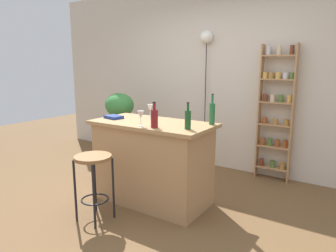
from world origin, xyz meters
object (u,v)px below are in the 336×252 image
Objects in this scene: bar_stool at (94,172)px; spice_shelf at (276,112)px; wine_glass_center at (141,115)px; cookbook at (114,117)px; plant_stool at (121,151)px; bottle_sauce_amber at (212,113)px; wine_glass_left at (150,108)px; potted_plant at (120,111)px; pendant_globe_light at (207,40)px; bottle_olive_oil at (188,119)px; bottle_wine_red at (154,118)px.

bar_stool is 2.55m from spice_shelf.
cookbook is (-0.57, 0.20, -0.10)m from wine_glass_center.
plant_stool is 1.73× the size of cookbook.
bottle_sauce_amber is 1.20m from cookbook.
wine_glass_left is 1.00× the size of wine_glass_center.
potted_plant reaches higher than wine_glass_center.
spice_shelf reaches higher than bar_stool.
wine_glass_center is at bearing -64.08° from wine_glass_left.
wine_glass_center is at bearing -117.79° from spice_shelf.
pendant_globe_light is (0.08, 1.32, 0.89)m from wine_glass_left.
bottle_olive_oil is at bearing -25.01° from wine_glass_left.
wine_glass_left is at bearing 49.75° from cookbook.
bottle_olive_oil is 0.35m from bottle_wine_red.
pendant_globe_light reaches higher than potted_plant.
wine_glass_center is (0.28, 0.43, 0.55)m from bar_stool.
bottle_olive_oil is at bearing -104.95° from bottle_sauce_amber.
potted_plant is 1.34m from wine_glass_left.
wine_glass_left and wine_glass_center have the same top height.
potted_plant is at bearing 138.90° from cookbook.
bar_stool is 0.37× the size of spice_shelf.
spice_shelf reaches higher than plant_stool.
plant_stool is at bearing 123.98° from bar_stool.
bottle_sauce_amber is (-0.35, -1.27, 0.12)m from spice_shelf.
bottle_sauce_amber is at bearing 47.42° from bar_stool.
wine_glass_left is 0.53m from wine_glass_center.
bottle_sauce_amber is at bearing 49.22° from bottle_wine_red.
spice_shelf is 1.75m from wine_glass_left.
plant_stool is 2.21× the size of wine_glass_left.
plant_stool is 0.67m from potted_plant.
potted_plant is at bearing 150.89° from bottle_olive_oil.
pendant_globe_light is at bearing 119.38° from bottle_sauce_amber.
bottle_olive_oil reaches higher than bar_stool.
bottle_wine_red is at bearing 45.59° from bar_stool.
plant_stool is 2.10m from bottle_wine_red.
bar_stool is at bearing -92.88° from wine_glass_left.
bottle_wine_red is 0.13× the size of pendant_globe_light.
bottle_olive_oil is 1.66× the size of wine_glass_left.
potted_plant is 3.70× the size of cookbook.
potted_plant is 2.07m from bottle_sauce_amber.
potted_plant is 1.26m from cookbook.
potted_plant is at bearing 0.00° from plant_stool.
spice_shelf reaches higher than bottle_sauce_amber.
bar_stool is at bearing -55.22° from cookbook.
wine_glass_center reaches higher than plant_stool.
bottle_wine_red is 0.16m from wine_glass_center.
spice_shelf is 2.37m from potted_plant.
plant_stool is at bearing 160.97° from bottle_sauce_amber.
pendant_globe_light is (-0.15, 1.80, 0.89)m from wine_glass_center.
wine_glass_left is at bearing -132.02° from spice_shelf.
wine_glass_left is (-0.40, 0.46, 0.02)m from bottle_wine_red.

